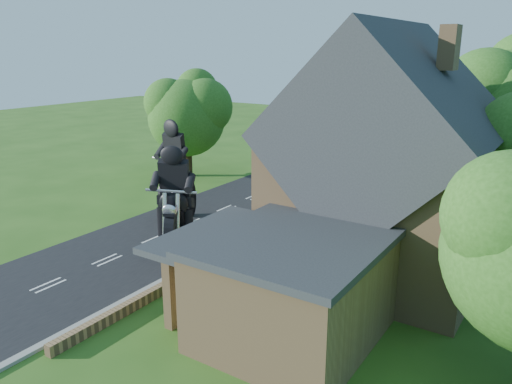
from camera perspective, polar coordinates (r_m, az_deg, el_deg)
The scene contains 16 objects.
ground at distance 23.63m, azimuth -16.64°, elevation -7.48°, with size 120.00×120.00×0.00m, color #2A5317.
road at distance 23.62m, azimuth -16.64°, elevation -7.46°, with size 7.00×80.00×0.02m, color black.
kerb at distance 21.12m, azimuth -10.12°, elevation -9.73°, with size 0.30×80.00×0.12m, color gray.
garden_wall at distance 24.25m, azimuth -0.87°, elevation -5.64°, with size 0.30×22.00×0.40m, color #98754D.
house at distance 21.22m, azimuth 14.63°, elevation 2.40°, with size 9.54×8.64×10.24m.
annex at distance 16.42m, azimuth 3.89°, elevation -10.72°, with size 7.05×5.94×3.44m.
tree_behind_left at distance 32.17m, azimuth 17.46°, elevation 9.19°, with size 6.94×6.40×9.16m.
tree_far_road at distance 36.84m, azimuth -7.38°, elevation 9.15°, with size 6.08×5.60×7.84m.
shrub_a at distance 19.24m, azimuth -8.62°, elevation -10.72°, with size 0.90×0.90×1.10m, color #133C16.
shrub_b at distance 20.96m, azimuth -4.03°, elevation -8.24°, with size 0.90×0.90×1.10m, color #133C16.
shrub_c at distance 22.83m, azimuth -0.20°, elevation -6.11°, with size 0.90×0.90×1.10m, color #133C16.
shrub_d at distance 26.88m, azimuth 5.71°, elevation -2.73°, with size 0.90×0.90×1.10m, color #133C16.
shrub_e at distance 29.01m, azimuth 8.02°, elevation -1.40°, with size 0.90×0.90×1.10m, color #133C16.
shrub_f at distance 31.20m, azimuth 10.01°, elevation -0.24°, with size 0.90×0.90×1.10m, color #133C16.
motorcycle_lead at distance 23.58m, azimuth -9.01°, elevation -5.04°, with size 0.41×1.63×1.52m, color black, non-canonical shape.
motorcycle_follow at distance 27.96m, azimuth -8.98°, elevation -1.49°, with size 0.46×1.80×1.68m, color black, non-canonical shape.
Camera 1 is at (17.01, -13.62, 9.13)m, focal length 35.00 mm.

